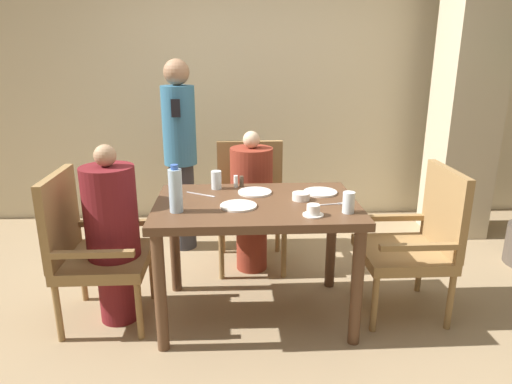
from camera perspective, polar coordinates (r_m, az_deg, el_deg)
ground_plane at (r=3.11m, az=0.04°, el=-14.89°), size 16.00×16.00×0.00m
wall_back at (r=4.60m, az=-1.32°, el=14.00°), size 8.00×0.06×2.80m
pillar_stone at (r=4.52m, az=25.02°, el=11.76°), size 0.48×0.48×2.70m
dining_table at (r=2.82m, az=0.04°, el=-3.37°), size 1.23×0.81×0.77m
chair_left_side at (r=3.01m, az=-20.14°, el=-6.30°), size 0.53×0.53×0.96m
diner_in_left_chair at (r=2.94m, az=-17.47°, el=-4.99°), size 0.32×0.32×1.14m
chair_far_side at (r=3.64m, az=-0.66°, el=-1.14°), size 0.53×0.53×0.96m
diner_in_far_chair at (r=3.48m, az=-0.56°, el=-1.07°), size 0.32×0.32×1.10m
chair_right_side at (r=3.10m, az=19.54°, el=-5.49°), size 0.53×0.53×0.96m
standing_host at (r=3.85m, az=-9.45°, el=5.08°), size 0.27×0.31×1.60m
plate_main_left at (r=2.98m, az=8.04°, el=-0.02°), size 0.22×0.22×0.01m
plate_main_right at (r=2.95m, az=-0.07°, el=-0.01°), size 0.22×0.22×0.01m
plate_dessert_center at (r=2.69m, az=-2.21°, el=-1.74°), size 0.22×0.22×0.01m
teacup_with_saucer at (r=2.56m, az=7.17°, el=-2.35°), size 0.12×0.12×0.06m
bowl_small at (r=2.82m, az=5.64°, el=-0.54°), size 0.11×0.11×0.05m
water_bottle at (r=2.61m, az=-10.02°, el=0.24°), size 0.08×0.08×0.28m
glass_tall_near at (r=3.04m, az=-4.98°, el=1.51°), size 0.07×0.07×0.12m
glass_tall_mid at (r=2.63m, az=11.50°, el=-1.29°), size 0.07×0.07×0.12m
salt_shaker at (r=3.08m, az=-2.54°, el=1.35°), size 0.03×0.03×0.08m
pepper_shaker at (r=3.08m, az=-1.81°, el=1.32°), size 0.03×0.03×0.08m
fork_beside_plate at (r=2.77m, az=9.39°, el=-1.51°), size 0.20×0.05×0.00m
knife_beside_plate at (r=2.93m, az=-6.76°, el=-0.33°), size 0.19×0.12×0.00m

